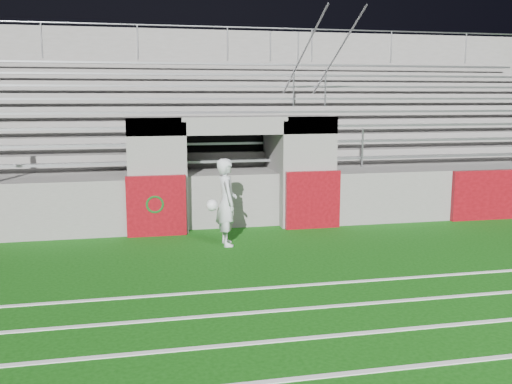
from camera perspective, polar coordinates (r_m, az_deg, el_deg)
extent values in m
plane|color=#0F490C|center=(10.27, 1.03, -7.72)|extent=(90.00, 90.00, 0.00)
cube|color=white|center=(6.71, 9.18, -17.48)|extent=(28.00, 0.09, 0.01)
cube|color=white|center=(7.56, 6.36, -14.21)|extent=(28.00, 0.09, 0.01)
cube|color=white|center=(8.44, 4.17, -11.59)|extent=(28.00, 0.09, 0.01)
cube|color=white|center=(9.35, 2.44, -9.45)|extent=(28.00, 0.09, 0.01)
cube|color=slate|center=(13.18, -10.11, 1.74)|extent=(1.20, 1.00, 2.60)
cube|color=slate|center=(13.78, 5.03, 2.18)|extent=(1.20, 1.00, 2.60)
cube|color=black|center=(15.03, -3.47, 2.62)|extent=(2.60, 0.20, 2.50)
cube|color=slate|center=(13.82, -7.50, 1.95)|extent=(0.10, 2.20, 2.50)
cube|color=slate|center=(14.18, 1.80, 2.22)|extent=(0.10, 2.20, 2.50)
cube|color=slate|center=(13.26, -2.40, 6.70)|extent=(4.80, 1.00, 0.40)
cube|color=slate|center=(17.16, -4.55, 3.11)|extent=(26.00, 8.00, 0.20)
cube|color=slate|center=(17.24, -4.53, 1.05)|extent=(26.00, 8.00, 1.05)
cube|color=#5D070E|center=(12.73, -9.94, -1.37)|extent=(1.30, 0.15, 1.35)
cube|color=#5D070E|center=(13.35, 5.69, -0.78)|extent=(1.30, 0.15, 1.35)
cube|color=#5D070E|center=(15.44, 22.54, -0.25)|extent=(2.20, 0.15, 1.25)
cube|color=#919398|center=(14.25, -3.01, 3.13)|extent=(23.00, 0.28, 0.06)
cube|color=slate|center=(15.08, -3.52, 3.37)|extent=(24.00, 0.75, 0.38)
cube|color=#919398|center=(14.95, -3.48, 4.89)|extent=(23.00, 0.28, 0.06)
cube|color=slate|center=(15.80, -3.94, 4.33)|extent=(24.00, 0.75, 0.76)
cube|color=#919398|center=(15.66, -3.91, 6.49)|extent=(23.00, 0.28, 0.06)
cube|color=slate|center=(16.53, -4.32, 5.21)|extent=(24.00, 0.75, 1.14)
cube|color=#919398|center=(16.39, -4.30, 7.94)|extent=(23.00, 0.28, 0.06)
cube|color=slate|center=(17.26, -4.67, 6.02)|extent=(24.00, 0.75, 1.52)
cube|color=#919398|center=(17.13, -4.67, 9.27)|extent=(23.00, 0.28, 0.06)
cube|color=slate|center=(17.99, -4.99, 6.76)|extent=(24.00, 0.75, 1.90)
cube|color=#919398|center=(17.88, -5.00, 10.49)|extent=(23.00, 0.28, 0.06)
cube|color=slate|center=(18.73, -5.29, 7.44)|extent=(24.00, 0.75, 2.28)
cube|color=#919398|center=(18.63, -5.32, 11.61)|extent=(23.00, 0.28, 0.06)
cube|color=slate|center=(19.47, -5.57, 8.07)|extent=(24.00, 0.75, 2.66)
cube|color=#919398|center=(19.39, -5.60, 12.64)|extent=(23.00, 0.28, 0.06)
cube|color=slate|center=(20.14, -5.79, 8.29)|extent=(26.00, 0.60, 5.29)
cylinder|color=#A5A8AD|center=(14.56, 6.95, 4.32)|extent=(0.05, 0.05, 1.00)
cylinder|color=#A5A8AD|center=(17.37, 3.78, 10.21)|extent=(0.05, 0.05, 1.00)
cylinder|color=#A5A8AD|center=(20.34, 1.44, 14.40)|extent=(0.05, 0.05, 1.00)
cylinder|color=#A5A8AD|center=(17.38, 3.80, 11.85)|extent=(0.05, 6.02, 3.08)
cylinder|color=#A5A8AD|center=(14.91, 10.59, 4.35)|extent=(0.05, 0.05, 1.00)
cylinder|color=#A5A8AD|center=(17.67, 6.95, 10.15)|extent=(0.05, 0.05, 1.00)
cylinder|color=#A5A8AD|center=(20.60, 4.24, 14.31)|extent=(0.05, 0.05, 1.00)
cylinder|color=#A5A8AD|center=(17.68, 6.98, 11.77)|extent=(0.05, 6.02, 3.08)
cylinder|color=#A5A8AD|center=(19.98, -20.65, 14.04)|extent=(0.05, 0.05, 1.10)
cylinder|color=#A5A8AD|center=(19.79, -11.75, 14.49)|extent=(0.05, 0.05, 1.10)
cylinder|color=#A5A8AD|center=(20.05, -2.87, 14.60)|extent=(0.05, 0.05, 1.10)
cylinder|color=#A5A8AD|center=(20.75, 5.61, 14.40)|extent=(0.05, 0.05, 1.10)
cylinder|color=#A5A8AD|center=(21.84, 13.36, 13.94)|extent=(0.05, 0.05, 1.10)
cylinder|color=#A5A8AD|center=(23.27, 20.23, 13.33)|extent=(0.05, 0.05, 1.10)
cylinder|color=#A5A8AD|center=(19.97, -5.83, 16.17)|extent=(24.00, 0.05, 0.05)
imported|color=silver|center=(11.74, -2.96, -1.02)|extent=(0.46, 0.68, 1.81)
sphere|color=white|center=(11.54, -4.43, -1.33)|extent=(0.24, 0.24, 0.24)
torus|color=#0B3913|center=(12.73, -10.08, -1.34)|extent=(0.52, 0.10, 0.52)
torus|color=#0D4515|center=(12.68, -10.08, -1.22)|extent=(0.43, 0.08, 0.43)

